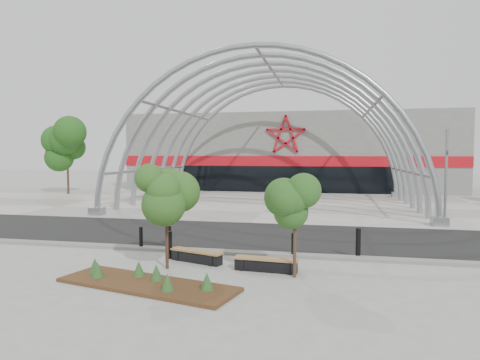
# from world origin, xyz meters

# --- Properties ---
(ground) EXTENTS (140.00, 140.00, 0.00)m
(ground) POSITION_xyz_m (0.00, 0.00, 0.00)
(ground) COLOR gray
(ground) RESTS_ON ground
(road) EXTENTS (140.00, 7.00, 0.02)m
(road) POSITION_xyz_m (0.00, 3.50, 0.01)
(road) COLOR black
(road) RESTS_ON ground
(forecourt) EXTENTS (60.00, 17.00, 0.04)m
(forecourt) POSITION_xyz_m (0.00, 15.50, 0.02)
(forecourt) COLOR gray
(forecourt) RESTS_ON ground
(kerb) EXTENTS (60.00, 0.50, 0.12)m
(kerb) POSITION_xyz_m (0.00, -0.25, 0.06)
(kerb) COLOR slate
(kerb) RESTS_ON ground
(arena_building) EXTENTS (34.00, 15.24, 8.00)m
(arena_building) POSITION_xyz_m (0.00, 33.45, 3.99)
(arena_building) COLOR slate
(arena_building) RESTS_ON ground
(vault_canopy) EXTENTS (20.80, 15.80, 20.36)m
(vault_canopy) POSITION_xyz_m (0.00, 15.50, 0.02)
(vault_canopy) COLOR #95999E
(vault_canopy) RESTS_ON ground
(planting_bed) EXTENTS (5.77, 2.97, 0.58)m
(planting_bed) POSITION_xyz_m (-1.04, -4.64, 0.14)
(planting_bed) COLOR #3E2714
(planting_bed) RESTS_ON ground
(signal_pole) EXTENTS (0.32, 0.72, 5.15)m
(signal_pole) POSITION_xyz_m (10.31, 8.25, 2.69)
(signal_pole) COLOR gray
(signal_pole) RESTS_ON ground
(street_tree_0) EXTENTS (1.50, 1.50, 3.41)m
(street_tree_0) POSITION_xyz_m (-1.11, -2.74, 2.45)
(street_tree_0) COLOR #331812
(street_tree_0) RESTS_ON ground
(street_tree_1) EXTENTS (1.34, 1.34, 3.17)m
(street_tree_1) POSITION_xyz_m (3.19, -2.89, 2.28)
(street_tree_1) COLOR #332719
(street_tree_1) RESTS_ON ground
(bench_0) EXTENTS (2.08, 1.08, 0.43)m
(bench_0) POSITION_xyz_m (-0.39, -1.74, 0.21)
(bench_0) COLOR black
(bench_0) RESTS_ON ground
(bench_1) EXTENTS (2.15, 0.63, 0.44)m
(bench_1) POSITION_xyz_m (2.21, -2.38, 0.22)
(bench_1) COLOR black
(bench_1) RESTS_ON ground
(bollard_0) EXTENTS (0.15, 0.15, 0.91)m
(bollard_0) POSITION_xyz_m (-3.25, -0.17, 0.45)
(bollard_0) COLOR black
(bollard_0) RESTS_ON ground
(bollard_1) EXTENTS (0.14, 0.14, 0.86)m
(bollard_1) POSITION_xyz_m (-2.29, 0.55, 0.43)
(bollard_1) COLOR black
(bollard_1) RESTS_ON ground
(bollard_2) EXTENTS (0.16, 0.16, 1.01)m
(bollard_2) POSITION_xyz_m (-1.52, -1.43, 0.51)
(bollard_2) COLOR black
(bollard_2) RESTS_ON ground
(bollard_3) EXTENTS (0.15, 0.15, 0.91)m
(bollard_3) POSITION_xyz_m (2.94, -0.30, 0.45)
(bollard_3) COLOR black
(bollard_3) RESTS_ON ground
(bollard_4) EXTENTS (0.18, 0.18, 1.13)m
(bollard_4) POSITION_xyz_m (5.31, -0.01, 0.57)
(bollard_4) COLOR black
(bollard_4) RESTS_ON ground
(bg_tree_0) EXTENTS (3.00, 3.00, 6.45)m
(bg_tree_0) POSITION_xyz_m (-20.00, 20.00, 4.64)
(bg_tree_0) COLOR black
(bg_tree_0) RESTS_ON ground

